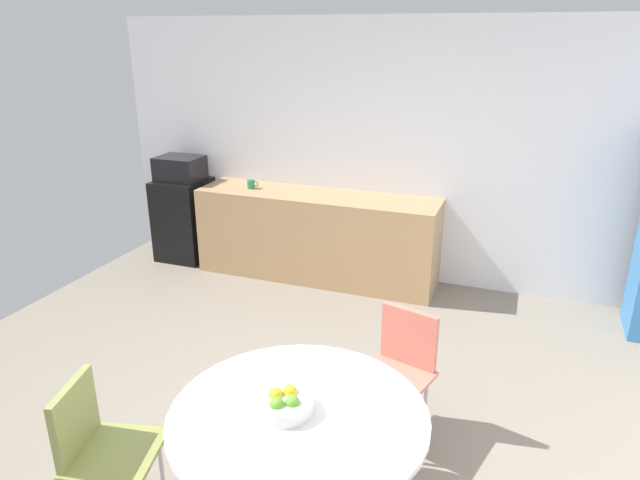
{
  "coord_description": "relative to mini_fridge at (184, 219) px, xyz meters",
  "views": [
    {
      "loc": [
        1.29,
        -2.51,
        2.45
      ],
      "look_at": [
        -0.13,
        1.29,
        0.95
      ],
      "focal_mm": 31.81,
      "sensor_mm": 36.0,
      "label": 1
    }
  ],
  "objects": [
    {
      "name": "ground_plane",
      "position": [
        2.27,
        -2.65,
        -0.45
      ],
      "size": [
        6.0,
        6.0,
        0.0
      ],
      "primitive_type": "plane",
      "color": "gray"
    },
    {
      "name": "wall_back",
      "position": [
        2.27,
        0.35,
        0.85
      ],
      "size": [
        6.0,
        0.1,
        2.6
      ],
      "primitive_type": "cube",
      "color": "silver",
      "rests_on": "ground_plane"
    },
    {
      "name": "counter_block",
      "position": [
        1.6,
        0.0,
        -0.0
      ],
      "size": [
        2.5,
        0.6,
        0.9
      ],
      "primitive_type": "cube",
      "color": "tan",
      "rests_on": "ground_plane"
    },
    {
      "name": "mini_fridge",
      "position": [
        0.0,
        0.0,
        0.0
      ],
      "size": [
        0.54,
        0.54,
        0.91
      ],
      "primitive_type": "cube",
      "color": "black",
      "rests_on": "ground_plane"
    },
    {
      "name": "microwave",
      "position": [
        0.0,
        0.0,
        0.58
      ],
      "size": [
        0.48,
        0.38,
        0.26
      ],
      "primitive_type": "cube",
      "color": "black",
      "rests_on": "mini_fridge"
    },
    {
      "name": "round_table",
      "position": [
        2.69,
        -3.11,
        0.18
      ],
      "size": [
        1.24,
        1.24,
        0.76
      ],
      "color": "silver",
      "rests_on": "ground_plane"
    },
    {
      "name": "chair_coral",
      "position": [
        2.97,
        -2.11,
        0.07
      ],
      "size": [
        0.52,
        0.52,
        0.83
      ],
      "color": "silver",
      "rests_on": "ground_plane"
    },
    {
      "name": "chair_olive",
      "position": [
        1.69,
        -3.37,
        0.07
      ],
      "size": [
        0.51,
        0.51,
        0.83
      ],
      "color": "silver",
      "rests_on": "ground_plane"
    },
    {
      "name": "fruit_bowl",
      "position": [
        2.63,
        -3.13,
        0.35
      ],
      "size": [
        0.27,
        0.27,
        0.11
      ],
      "color": "silver",
      "rests_on": "round_table"
    },
    {
      "name": "mug_white",
      "position": [
        0.87,
        -0.02,
        0.49
      ],
      "size": [
        0.13,
        0.08,
        0.09
      ],
      "color": "#338C59",
      "rests_on": "counter_block"
    }
  ]
}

